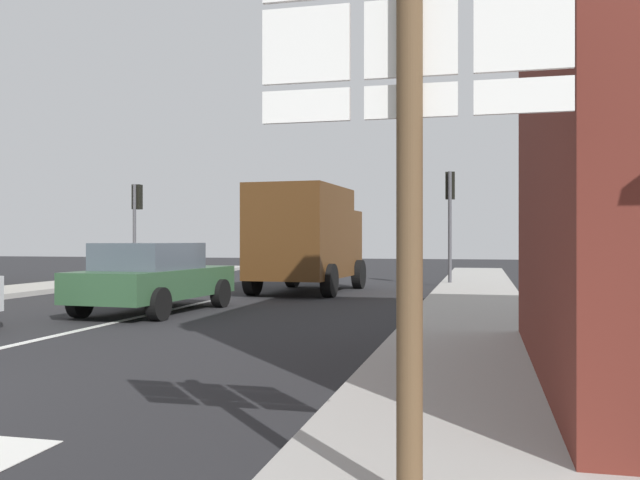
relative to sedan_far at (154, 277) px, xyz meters
name	(u,v)px	position (x,y,z in m)	size (l,w,h in m)	color
ground_plane	(187,306)	(0.12, 1.39, -0.76)	(80.00, 80.00, 0.00)	#232326
sidewalk_right	(472,321)	(6.57, -0.61, -0.69)	(2.28, 44.00, 0.14)	#9E9B96
lane_centre_stripe	(89,328)	(0.12, -2.61, -0.75)	(0.16, 12.00, 0.01)	silver
sedan_far	(154,277)	(0.00, 0.00, 0.00)	(2.18, 4.30, 1.47)	#2D5133
delivery_truck	(307,236)	(1.77, 6.07, 0.89)	(2.71, 5.11, 3.05)	#4C2D14
route_sign_post	(410,152)	(6.36, -9.43, 1.24)	(1.66, 0.14, 3.20)	brown
traffic_light_far_left	(136,210)	(-5.48, 9.30, 1.87)	(0.30, 0.49, 3.55)	#47474C
traffic_light_far_right	(450,202)	(5.73, 9.57, 2.03)	(0.30, 0.49, 3.77)	#47474C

